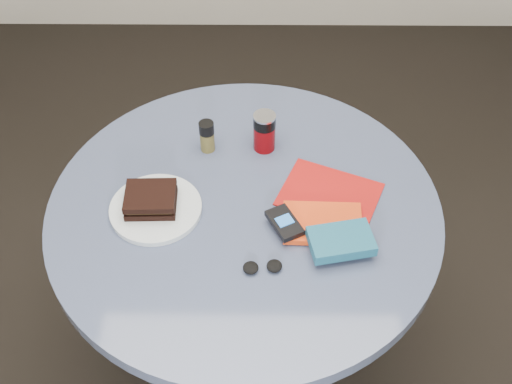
{
  "coord_description": "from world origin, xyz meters",
  "views": [
    {
      "loc": [
        0.04,
        -1.08,
        1.96
      ],
      "look_at": [
        0.03,
        0.0,
        0.8
      ],
      "focal_mm": 45.0,
      "sensor_mm": 36.0,
      "label": 1
    }
  ],
  "objects_px": {
    "plate": "(156,209)",
    "mp3_player": "(284,223)",
    "sandwich": "(151,199)",
    "pepper_grinder": "(207,136)",
    "magazine": "(330,194)",
    "red_book": "(323,223)",
    "soda_can": "(264,132)",
    "novel": "(341,241)",
    "headphones": "(263,267)",
    "table": "(245,245)"
  },
  "relations": [
    {
      "from": "mp3_player",
      "to": "headphones",
      "type": "bearing_deg",
      "value": -114.09
    },
    {
      "from": "table",
      "to": "red_book",
      "type": "bearing_deg",
      "value": -19.42
    },
    {
      "from": "magazine",
      "to": "headphones",
      "type": "distance_m",
      "value": 0.29
    },
    {
      "from": "sandwich",
      "to": "pepper_grinder",
      "type": "bearing_deg",
      "value": 60.21
    },
    {
      "from": "table",
      "to": "magazine",
      "type": "xyz_separation_m",
      "value": [
        0.22,
        0.04,
        0.17
      ]
    },
    {
      "from": "soda_can",
      "to": "red_book",
      "type": "distance_m",
      "value": 0.32
    },
    {
      "from": "magazine",
      "to": "red_book",
      "type": "height_order",
      "value": "red_book"
    },
    {
      "from": "headphones",
      "to": "mp3_player",
      "type": "bearing_deg",
      "value": 65.91
    },
    {
      "from": "sandwich",
      "to": "red_book",
      "type": "bearing_deg",
      "value": -7.16
    },
    {
      "from": "sandwich",
      "to": "headphones",
      "type": "relative_size",
      "value": 1.34
    },
    {
      "from": "table",
      "to": "mp3_player",
      "type": "xyz_separation_m",
      "value": [
        0.1,
        -0.08,
        0.19
      ]
    },
    {
      "from": "soda_can",
      "to": "pepper_grinder",
      "type": "distance_m",
      "value": 0.16
    },
    {
      "from": "sandwich",
      "to": "pepper_grinder",
      "type": "height_order",
      "value": "pepper_grinder"
    },
    {
      "from": "table",
      "to": "red_book",
      "type": "height_order",
      "value": "red_book"
    },
    {
      "from": "soda_can",
      "to": "mp3_player",
      "type": "relative_size",
      "value": 0.99
    },
    {
      "from": "headphones",
      "to": "pepper_grinder",
      "type": "bearing_deg",
      "value": 110.35
    },
    {
      "from": "pepper_grinder",
      "to": "red_book",
      "type": "bearing_deg",
      "value": -42.76
    },
    {
      "from": "magazine",
      "to": "sandwich",
      "type": "bearing_deg",
      "value": -150.37
    },
    {
      "from": "mp3_player",
      "to": "magazine",
      "type": "bearing_deg",
      "value": 44.67
    },
    {
      "from": "table",
      "to": "soda_can",
      "type": "relative_size",
      "value": 8.77
    },
    {
      "from": "red_book",
      "to": "soda_can",
      "type": "bearing_deg",
      "value": 118.45
    },
    {
      "from": "plate",
      "to": "pepper_grinder",
      "type": "bearing_deg",
      "value": 62.61
    },
    {
      "from": "novel",
      "to": "mp3_player",
      "type": "bearing_deg",
      "value": 143.99
    },
    {
      "from": "soda_can",
      "to": "novel",
      "type": "bearing_deg",
      "value": -63.29
    },
    {
      "from": "magazine",
      "to": "headphones",
      "type": "bearing_deg",
      "value": -103.13
    },
    {
      "from": "sandwich",
      "to": "magazine",
      "type": "xyz_separation_m",
      "value": [
        0.45,
        0.05,
        -0.03
      ]
    },
    {
      "from": "soda_can",
      "to": "plate",
      "type": "bearing_deg",
      "value": -139.2
    },
    {
      "from": "table",
      "to": "magazine",
      "type": "height_order",
      "value": "magazine"
    },
    {
      "from": "sandwich",
      "to": "pepper_grinder",
      "type": "distance_m",
      "value": 0.26
    },
    {
      "from": "mp3_player",
      "to": "novel",
      "type": "bearing_deg",
      "value": -24.64
    },
    {
      "from": "plate",
      "to": "sandwich",
      "type": "height_order",
      "value": "sandwich"
    },
    {
      "from": "sandwich",
      "to": "pepper_grinder",
      "type": "xyz_separation_m",
      "value": [
        0.13,
        0.22,
        0.01
      ]
    },
    {
      "from": "plate",
      "to": "magazine",
      "type": "height_order",
      "value": "plate"
    },
    {
      "from": "table",
      "to": "pepper_grinder",
      "type": "bearing_deg",
      "value": 116.69
    },
    {
      "from": "soda_can",
      "to": "pepper_grinder",
      "type": "relative_size",
      "value": 1.22
    },
    {
      "from": "soda_can",
      "to": "pepper_grinder",
      "type": "height_order",
      "value": "soda_can"
    },
    {
      "from": "pepper_grinder",
      "to": "novel",
      "type": "relative_size",
      "value": 0.63
    },
    {
      "from": "table",
      "to": "headphones",
      "type": "distance_m",
      "value": 0.27
    },
    {
      "from": "sandwich",
      "to": "soda_can",
      "type": "bearing_deg",
      "value": 39.23
    },
    {
      "from": "plate",
      "to": "pepper_grinder",
      "type": "xyz_separation_m",
      "value": [
        0.12,
        0.23,
        0.04
      ]
    },
    {
      "from": "table",
      "to": "novel",
      "type": "height_order",
      "value": "novel"
    },
    {
      "from": "pepper_grinder",
      "to": "magazine",
      "type": "relative_size",
      "value": 0.39
    },
    {
      "from": "sandwich",
      "to": "headphones",
      "type": "xyz_separation_m",
      "value": [
        0.28,
        -0.18,
        -0.03
      ]
    },
    {
      "from": "sandwich",
      "to": "red_book",
      "type": "xyz_separation_m",
      "value": [
        0.42,
        -0.05,
        -0.02
      ]
    },
    {
      "from": "mp3_player",
      "to": "red_book",
      "type": "bearing_deg",
      "value": 7.9
    },
    {
      "from": "sandwich",
      "to": "magazine",
      "type": "bearing_deg",
      "value": 6.62
    },
    {
      "from": "pepper_grinder",
      "to": "mp3_player",
      "type": "distance_m",
      "value": 0.35
    },
    {
      "from": "red_book",
      "to": "mp3_player",
      "type": "distance_m",
      "value": 0.1
    },
    {
      "from": "red_book",
      "to": "novel",
      "type": "relative_size",
      "value": 1.3
    },
    {
      "from": "plate",
      "to": "mp3_player",
      "type": "bearing_deg",
      "value": -10.86
    }
  ]
}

